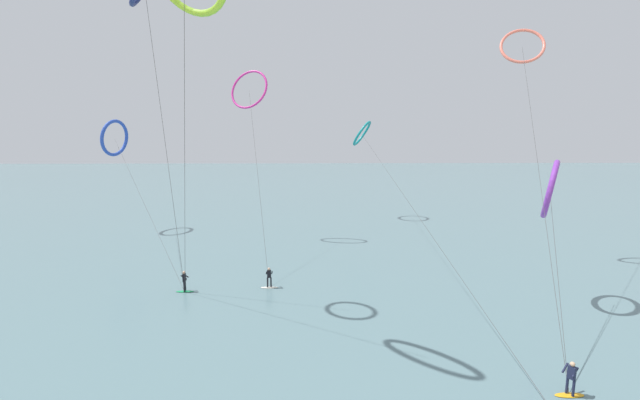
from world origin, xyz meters
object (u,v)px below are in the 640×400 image
(surfer_emerald, at_px, (185,283))
(kite_violet, at_px, (550,189))
(kite_cobalt, at_px, (115,138))
(surfer_ivory, at_px, (269,279))
(kite_coral, at_px, (522,46))
(surfer_amber, at_px, (571,381))
(kite_teal, at_px, (362,134))
(kite_magenta, at_px, (249,90))

(surfer_emerald, distance_m, kite_violet, 28.05)
(kite_cobalt, bearing_deg, surfer_ivory, 60.30)
(surfer_ivory, distance_m, kite_violet, 21.94)
(kite_coral, bearing_deg, kite_violet, -88.57)
(kite_coral, relative_size, kite_violet, 1.85)
(surfer_amber, distance_m, kite_violet, 13.97)
(surfer_amber, bearing_deg, kite_coral, -51.94)
(surfer_emerald, bearing_deg, surfer_amber, 58.57)
(surfer_ivory, bearing_deg, kite_teal, 59.56)
(kite_magenta, distance_m, kite_violet, 32.30)
(surfer_amber, distance_m, kite_teal, 44.99)
(surfer_ivory, relative_size, kite_magenta, 0.09)
(surfer_emerald, distance_m, kite_cobalt, 28.99)
(surfer_emerald, distance_m, surfer_ivory, 6.60)
(kite_magenta, bearing_deg, surfer_amber, -32.89)
(surfer_amber, distance_m, kite_cobalt, 52.47)
(kite_cobalt, bearing_deg, kite_teal, 118.09)
(surfer_ivory, relative_size, kite_teal, 0.04)
(kite_magenta, relative_size, kite_coral, 0.85)
(surfer_amber, distance_m, kite_coral, 30.57)
(kite_cobalt, bearing_deg, kite_violet, 74.25)
(kite_violet, bearing_deg, surfer_ivory, -66.76)
(kite_violet, relative_size, kite_cobalt, 0.52)
(kite_teal, bearing_deg, surfer_amber, 23.41)
(kite_violet, xyz_separation_m, kite_teal, (-9.15, 32.50, 4.44))
(surfer_emerald, height_order, surfer_amber, same)
(kite_violet, bearing_deg, kite_magenta, -96.67)
(kite_teal, bearing_deg, kite_violet, 33.45)
(surfer_ivory, distance_m, surfer_amber, 20.83)
(kite_violet, height_order, kite_teal, kite_teal)
(surfer_emerald, bearing_deg, kite_cobalt, -145.49)
(surfer_emerald, xyz_separation_m, kite_teal, (17.69, 29.82, 12.10))
(surfer_emerald, bearing_deg, kite_violet, 84.04)
(kite_coral, relative_size, kite_cobalt, 0.96)
(surfer_emerald, xyz_separation_m, kite_cobalt, (-15.21, 21.91, 11.38))
(surfer_emerald, height_order, kite_teal, kite_teal)
(kite_magenta, bearing_deg, kite_violet, -14.49)
(kite_violet, height_order, kite_cobalt, kite_cobalt)
(surfer_emerald, bearing_deg, surfer_ivory, 95.73)
(surfer_emerald, relative_size, surfer_ivory, 1.00)
(surfer_amber, relative_size, kite_cobalt, 0.07)
(surfer_emerald, distance_m, kite_coral, 36.94)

